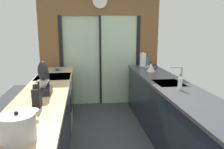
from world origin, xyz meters
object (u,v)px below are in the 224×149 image
Objects in this scene: mixing_bowl_near at (30,114)px; kettle at (151,67)px; mixing_bowl_far at (57,69)px; knife_block at (37,97)px; oven_range at (55,102)px; paper_towel_roll at (143,60)px; stand_mixer at (44,81)px; stock_pot at (18,127)px; soap_bottle_far at (147,63)px; soap_bottle_near at (180,83)px.

kettle is (1.78, 2.06, 0.04)m from mixing_bowl_near.
knife_block is at bearing -90.00° from mixing_bowl_far.
oven_range is 3.67× the size of kettle.
oven_range is 2.05m from paper_towel_roll.
stand_mixer is (-0.00, 0.47, 0.06)m from knife_block.
mixing_bowl_near is 0.37× the size of stand_mixer.
stock_pot reaches higher than mixing_bowl_near.
stock_pot is at bearing -90.00° from mixing_bowl_far.
kettle is (1.78, 2.46, -0.02)m from stock_pot.
soap_bottle_far reaches higher than oven_range.
oven_range is 3.27× the size of soap_bottle_far.
mixing_bowl_near is 0.74× the size of soap_bottle_near.
mixing_bowl_far reaches higher than oven_range.
mixing_bowl_far is 1.81m from paper_towel_roll.
paper_towel_roll is at bearing 90.18° from kettle.
stand_mixer is at bearing 90.00° from stock_pot.
mixing_bowl_far is 0.65× the size of kettle.
oven_range is 5.87× the size of mixing_bowl_near.
oven_range is 1.92m from mixing_bowl_near.
oven_range is 1.89m from kettle.
soap_bottle_far is (1.78, -0.03, 0.09)m from mixing_bowl_far.
stock_pot is (0.00, -0.40, 0.06)m from mixing_bowl_near.
mixing_bowl_near is 2.35m from mixing_bowl_far.
kettle reaches higher than oven_range.
stand_mixer is (0.00, -1.55, 0.13)m from mixing_bowl_far.
stand_mixer is at bearing -144.80° from kettle.
kettle is at bearing 49.13° from mixing_bowl_near.
paper_towel_roll reaches higher than kettle.
stock_pot is at bearing -90.00° from mixing_bowl_near.
knife_block is at bearing -166.50° from soap_bottle_near.
soap_bottle_far reaches higher than soap_bottle_near.
knife_block is 2.91m from paper_towel_roll.
mixing_bowl_near is at bearing -90.00° from stand_mixer.
stock_pot is at bearing -90.01° from knife_block.
mixing_bowl_near is 0.34m from knife_block.
kettle is 1.30m from soap_bottle_near.
knife_block is (0.02, -1.52, 0.57)m from oven_range.
oven_range is at bearing -173.27° from kettle.
kettle is at bearing 44.13° from knife_block.
stand_mixer reaches higher than mixing_bowl_near.
stand_mixer reaches higher than oven_range.
mixing_bowl_far is at bearing -170.95° from paper_towel_roll.
mixing_bowl_near is at bearing -127.55° from soap_bottle_far.
mixing_bowl_near is 0.41m from stock_pot.
stock_pot is 1.27× the size of soap_bottle_near.
oven_range is 1.95m from soap_bottle_far.
mixing_bowl_near is 2.72m from kettle.
knife_block reaches higher than mixing_bowl_far.
stand_mixer reaches higher than paper_towel_roll.
mixing_bowl_near is (0.02, -1.85, 0.51)m from oven_range.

